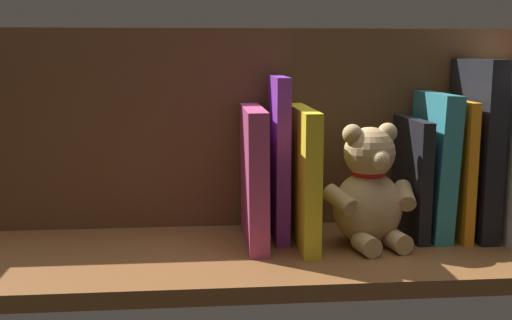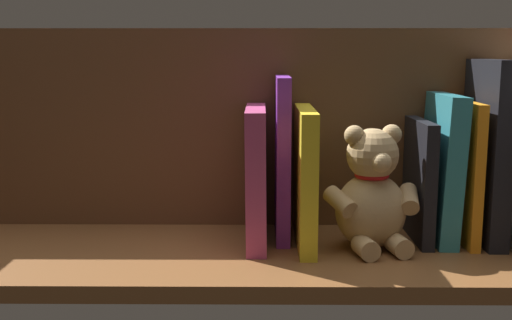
# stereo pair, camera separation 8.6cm
# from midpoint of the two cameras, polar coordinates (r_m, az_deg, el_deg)

# --- Properties ---
(ground_plane) EXTENTS (1.18, 0.30, 0.02)m
(ground_plane) POSITION_cam_midpoint_polar(r_m,az_deg,el_deg) (0.89, -2.79, -8.65)
(ground_plane) COLOR brown
(shelf_back_panel) EXTENTS (1.18, 0.02, 0.31)m
(shelf_back_panel) POSITION_cam_midpoint_polar(r_m,az_deg,el_deg) (0.98, -3.20, 2.85)
(shelf_back_panel) COLOR brown
(shelf_back_panel) RESTS_ON ground_plane
(book_3) EXTENTS (0.03, 0.14, 0.26)m
(book_3) POSITION_cam_midpoint_polar(r_m,az_deg,el_deg) (0.97, 16.82, 1.03)
(book_3) COLOR black
(book_3) RESTS_ON ground_plane
(book_4) EXTENTS (0.01, 0.14, 0.20)m
(book_4) POSITION_cam_midpoint_polar(r_m,az_deg,el_deg) (0.97, 15.02, -0.68)
(book_4) COLOR orange
(book_4) RESTS_ON ground_plane
(book_5) EXTENTS (0.03, 0.13, 0.21)m
(book_5) POSITION_cam_midpoint_polar(r_m,az_deg,el_deg) (0.96, 13.27, -0.42)
(book_5) COLOR teal
(book_5) RESTS_ON ground_plane
(book_6) EXTENTS (0.02, 0.13, 0.17)m
(book_6) POSITION_cam_midpoint_polar(r_m,az_deg,el_deg) (0.95, 11.38, -1.54)
(book_6) COLOR black
(book_6) RESTS_ON ground_plane
(teddy_bear) EXTENTS (0.14, 0.12, 0.17)m
(teddy_bear) POSITION_cam_midpoint_polar(r_m,az_deg,el_deg) (0.89, 7.51, -2.91)
(teddy_bear) COLOR tan
(teddy_bear) RESTS_ON ground_plane
(book_7) EXTENTS (0.02, 0.18, 0.19)m
(book_7) POSITION_cam_midpoint_polar(r_m,az_deg,el_deg) (0.89, 1.51, -1.45)
(book_7) COLOR yellow
(book_7) RESTS_ON ground_plane
(book_8) EXTENTS (0.02, 0.12, 0.24)m
(book_8) POSITION_cam_midpoint_polar(r_m,az_deg,el_deg) (0.91, -0.62, 0.18)
(book_8) COLOR purple
(book_8) RESTS_ON ground_plane
(book_9) EXTENTS (0.03, 0.16, 0.19)m
(book_9) POSITION_cam_midpoint_polar(r_m,az_deg,el_deg) (0.89, -2.63, -1.43)
(book_9) COLOR #B23F72
(book_9) RESTS_ON ground_plane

